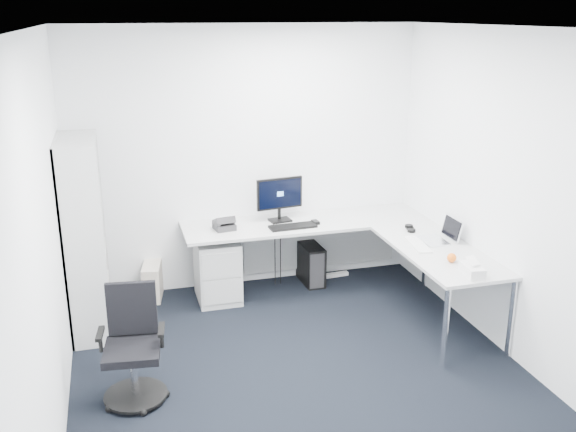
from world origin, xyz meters
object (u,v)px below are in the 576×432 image
object	(u,v)px
monitor	(280,199)
l_desk	(317,267)
task_chair	(132,348)
bookshelf	(85,236)
laptop	(433,230)

from	to	relation	value
monitor	l_desk	bearing A→B (deg)	-65.51
l_desk	task_chair	world-z (taller)	task_chair
bookshelf	monitor	distance (m)	1.95
monitor	laptop	world-z (taller)	monitor
bookshelf	monitor	world-z (taller)	bookshelf
laptop	l_desk	bearing A→B (deg)	149.72
monitor	task_chair	bearing A→B (deg)	-140.51
l_desk	monitor	size ratio (longest dim) A/B	5.20
task_chair	laptop	bearing A→B (deg)	21.69
monitor	laptop	xyz separation A→B (m)	(1.22, -0.98, -0.12)
task_chair	laptop	distance (m)	2.93
bookshelf	l_desk	bearing A→B (deg)	-1.32
task_chair	monitor	distance (m)	2.39
task_chair	laptop	xyz separation A→B (m)	(2.81, 0.72, 0.42)
task_chair	laptop	world-z (taller)	laptop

